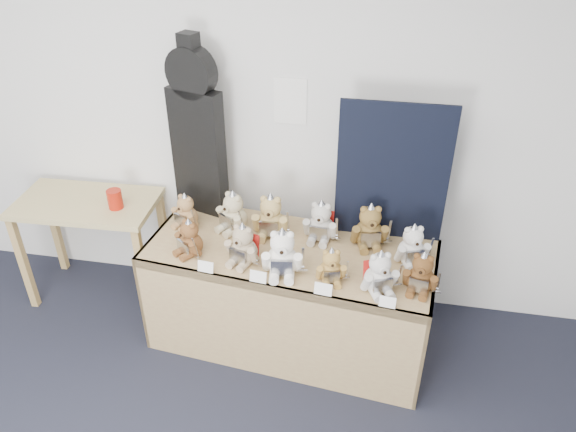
% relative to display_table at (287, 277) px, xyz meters
% --- Properties ---
extents(room_shell, '(6.00, 6.00, 6.00)m').
position_rel_display_table_xyz_m(room_shell, '(-0.09, 0.61, 0.91)').
color(room_shell, silver).
rests_on(room_shell, floor).
extents(display_table, '(1.85, 0.93, 0.74)m').
position_rel_display_table_xyz_m(display_table, '(0.00, 0.00, 0.00)').
color(display_table, '#96724C').
rests_on(display_table, floor).
extents(side_table, '(0.98, 0.57, 0.80)m').
position_rel_display_table_xyz_m(side_table, '(-1.46, 0.30, 0.09)').
color(side_table, tan).
rests_on(side_table, floor).
extents(guitar_case, '(0.38, 0.21, 1.19)m').
position_rel_display_table_xyz_m(guitar_case, '(-0.66, 0.44, 0.74)').
color(guitar_case, black).
rests_on(guitar_case, display_table).
extents(navy_board, '(0.67, 0.02, 0.89)m').
position_rel_display_table_xyz_m(navy_board, '(0.58, 0.35, 0.61)').
color(navy_board, black).
rests_on(navy_board, display_table).
extents(red_cup, '(0.10, 0.10, 0.13)m').
position_rel_display_table_xyz_m(red_cup, '(-1.22, 0.26, 0.28)').
color(red_cup, '#AD1B0B').
rests_on(red_cup, side_table).
extents(teddy_front_far_left, '(0.21, 0.21, 0.26)m').
position_rel_display_table_xyz_m(teddy_front_far_left, '(-0.58, -0.07, 0.26)').
color(teddy_front_far_left, brown).
rests_on(teddy_front_far_left, display_table).
extents(teddy_front_left, '(0.23, 0.22, 0.29)m').
position_rel_display_table_xyz_m(teddy_front_left, '(-0.24, -0.10, 0.27)').
color(teddy_front_left, tan).
rests_on(teddy_front_left, display_table).
extents(teddy_front_centre, '(0.27, 0.23, 0.33)m').
position_rel_display_table_xyz_m(teddy_front_centre, '(0.01, -0.16, 0.29)').
color(teddy_front_centre, white).
rests_on(teddy_front_centre, display_table).
extents(teddy_front_right, '(0.20, 0.18, 0.24)m').
position_rel_display_table_xyz_m(teddy_front_right, '(0.29, -0.18, 0.25)').
color(teddy_front_right, '#A77F3F').
rests_on(teddy_front_right, display_table).
extents(teddy_front_far_right, '(0.24, 0.23, 0.28)m').
position_rel_display_table_xyz_m(teddy_front_far_right, '(0.56, -0.21, 0.27)').
color(teddy_front_far_right, silver).
rests_on(teddy_front_far_right, display_table).
extents(teddy_front_end, '(0.22, 0.20, 0.27)m').
position_rel_display_table_xyz_m(teddy_front_end, '(0.79, -0.17, 0.27)').
color(teddy_front_end, brown).
rests_on(teddy_front_end, display_table).
extents(teddy_back_left, '(0.24, 0.25, 0.30)m').
position_rel_display_table_xyz_m(teddy_back_left, '(-0.39, 0.23, 0.28)').
color(teddy_back_left, '#C3B58E').
rests_on(teddy_back_left, display_table).
extents(teddy_back_centre_left, '(0.26, 0.21, 0.32)m').
position_rel_display_table_xyz_m(teddy_back_centre_left, '(-0.14, 0.21, 0.29)').
color(teddy_back_centre_left, tan).
rests_on(teddy_back_centre_left, display_table).
extents(teddy_back_centre_right, '(0.24, 0.21, 0.30)m').
position_rel_display_table_xyz_m(teddy_back_centre_right, '(0.17, 0.23, 0.28)').
color(teddy_back_centre_right, beige).
rests_on(teddy_back_centre_right, display_table).
extents(teddy_back_right, '(0.26, 0.23, 0.32)m').
position_rel_display_table_xyz_m(teddy_back_right, '(0.48, 0.21, 0.29)').
color(teddy_back_right, brown).
rests_on(teddy_back_right, display_table).
extents(teddy_back_end, '(0.24, 0.22, 0.28)m').
position_rel_display_table_xyz_m(teddy_back_end, '(0.74, 0.08, 0.27)').
color(teddy_back_end, white).
rests_on(teddy_back_end, display_table).
extents(teddy_back_far_left, '(0.20, 0.20, 0.25)m').
position_rel_display_table_xyz_m(teddy_back_far_left, '(-0.71, 0.22, 0.26)').
color(teddy_back_far_left, '#A77C4E').
rests_on(teddy_back_far_left, display_table).
extents(entry_card_a, '(0.10, 0.03, 0.07)m').
position_rel_display_table_xyz_m(entry_card_a, '(-0.43, -0.24, 0.20)').
color(entry_card_a, white).
rests_on(entry_card_a, display_table).
extents(entry_card_b, '(0.10, 0.03, 0.07)m').
position_rel_display_table_xyz_m(entry_card_b, '(-0.11, -0.27, 0.20)').
color(entry_card_b, white).
rests_on(entry_card_b, display_table).
extents(entry_card_c, '(0.10, 0.03, 0.07)m').
position_rel_display_table_xyz_m(entry_card_c, '(0.26, -0.31, 0.20)').
color(entry_card_c, white).
rests_on(entry_card_c, display_table).
extents(entry_card_d, '(0.09, 0.03, 0.06)m').
position_rel_display_table_xyz_m(entry_card_d, '(0.62, -0.35, 0.19)').
color(entry_card_d, white).
rests_on(entry_card_d, display_table).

